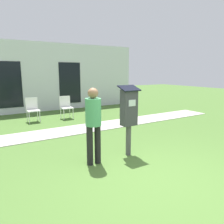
{
  "coord_description": "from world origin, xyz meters",
  "views": [
    {
      "loc": [
        -2.58,
        -2.63,
        1.91
      ],
      "look_at": [
        -0.2,
        1.21,
        1.05
      ],
      "focal_mm": 35.0,
      "sensor_mm": 36.0,
      "label": 1
    }
  ],
  "objects_px": {
    "outdoor_chair_left": "(32,108)",
    "outdoor_chair_middle": "(66,105)",
    "person_standing": "(93,120)",
    "parking_meter": "(129,111)"
  },
  "relations": [
    {
      "from": "parking_meter",
      "to": "outdoor_chair_left",
      "type": "xyz_separation_m",
      "value": [
        -1.12,
        4.6,
        -0.49
      ]
    },
    {
      "from": "parking_meter",
      "to": "outdoor_chair_left",
      "type": "bearing_deg",
      "value": 103.64
    },
    {
      "from": "outdoor_chair_middle",
      "to": "parking_meter",
      "type": "bearing_deg",
      "value": -114.25
    },
    {
      "from": "person_standing",
      "to": "outdoor_chair_left",
      "type": "distance_m",
      "value": 4.65
    },
    {
      "from": "person_standing",
      "to": "outdoor_chair_middle",
      "type": "height_order",
      "value": "person_standing"
    },
    {
      "from": "outdoor_chair_left",
      "to": "outdoor_chair_middle",
      "type": "relative_size",
      "value": 1.0
    },
    {
      "from": "person_standing",
      "to": "outdoor_chair_middle",
      "type": "distance_m",
      "value": 4.66
    },
    {
      "from": "outdoor_chair_left",
      "to": "outdoor_chair_middle",
      "type": "bearing_deg",
      "value": -7.85
    },
    {
      "from": "parking_meter",
      "to": "outdoor_chair_middle",
      "type": "relative_size",
      "value": 1.77
    },
    {
      "from": "parking_meter",
      "to": "outdoor_chair_left",
      "type": "distance_m",
      "value": 4.76
    }
  ]
}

